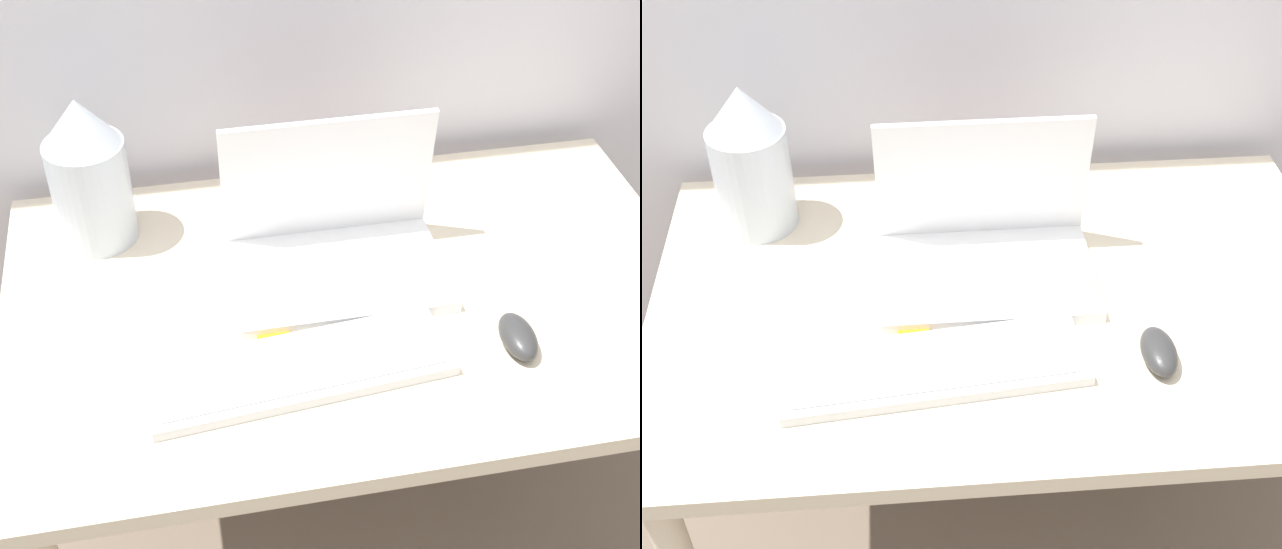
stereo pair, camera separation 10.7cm
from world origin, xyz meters
The scene contains 6 objects.
desk centered at (0.00, 0.36, 0.65)m, with size 1.13×0.72×0.75m.
laptop centered at (-0.02, 0.43, 0.80)m, with size 0.35×0.24×0.25m.
keyboard centered at (-0.12, 0.20, 0.76)m, with size 0.46×0.18×0.02m.
mouse centered at (0.21, 0.20, 0.77)m, with size 0.05×0.10×0.04m.
vase centered at (-0.41, 0.59, 0.88)m, with size 0.13×0.13×0.27m.
mp3_player centered at (-0.15, 0.28, 0.75)m, with size 0.05×0.06×0.01m.
Camera 2 is at (-0.16, -0.69, 1.71)m, focal length 50.00 mm.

